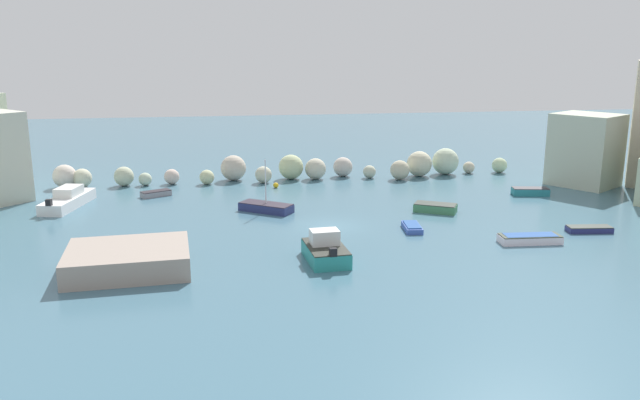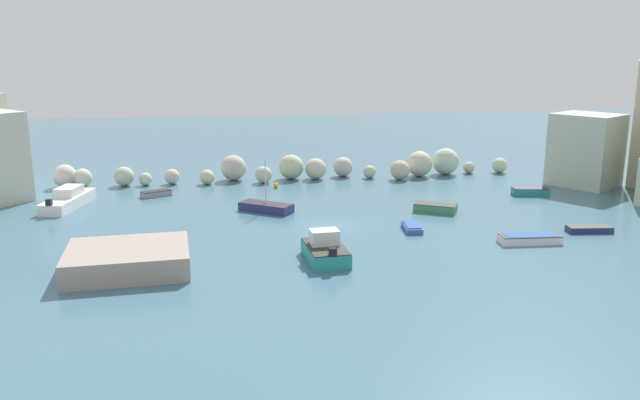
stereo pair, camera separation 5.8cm
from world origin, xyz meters
The scene contains 13 objects.
cove_water centered at (0.00, 0.00, 0.00)m, with size 160.00×160.00×0.00m, color #426B7E.
rock_breakwater centered at (0.76, 17.56, 1.11)m, with size 45.68×4.50×2.74m.
stone_dock centered at (-13.49, -7.62, 0.72)m, with size 7.09×5.72×1.44m, color gray.
channel_buoy centered at (-2.67, 14.01, 0.26)m, with size 0.51×0.51×0.51m, color gold.
moored_boat_0 centered at (-13.58, 12.23, 0.26)m, with size 2.78×2.12×0.51m.
moored_boat_1 centered at (-4.29, 5.21, 0.36)m, with size 4.49×3.88×4.27m.
moored_boat_2 centered at (12.78, -6.19, 0.31)m, with size 4.26×1.68×0.59m.
moored_boat_3 centered at (19.65, 7.31, 0.34)m, with size 3.36×1.84×0.68m.
moored_boat_4 centered at (-1.59, -7.66, 0.67)m, with size 2.57×4.23×1.92m.
moored_boat_5 centered at (18.26, -4.41, 0.22)m, with size 3.27×1.41×0.44m.
moored_boat_6 centered at (5.79, -1.89, 0.22)m, with size 1.44×2.70×0.46m.
moored_boat_7 centered at (-20.48, 9.50, 0.61)m, with size 3.48×7.03×1.64m.
moored_boat_8 centered at (9.23, 2.95, 0.34)m, with size 3.67×3.01×0.69m.
Camera 1 is at (-8.02, -45.25, 13.04)m, focal length 36.07 mm.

